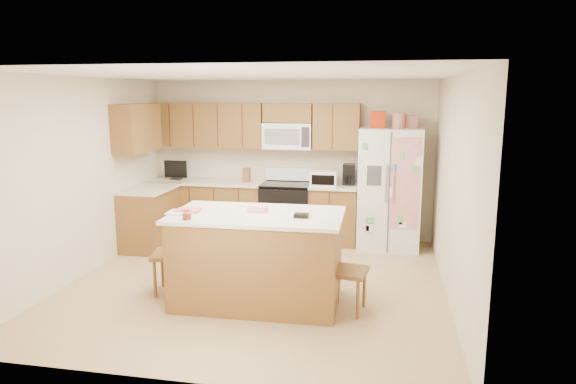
% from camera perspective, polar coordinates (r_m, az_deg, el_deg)
% --- Properties ---
extents(ground, '(4.50, 4.50, 0.00)m').
position_cam_1_polar(ground, '(6.41, -3.50, -10.08)').
color(ground, '#A67F58').
rests_on(ground, ground).
extents(room_shell, '(4.60, 4.60, 2.52)m').
position_cam_1_polar(room_shell, '(6.05, -3.66, 2.77)').
color(room_shell, beige).
rests_on(room_shell, ground).
extents(cabinetry, '(3.36, 1.56, 2.15)m').
position_cam_1_polar(cabinetry, '(8.11, -7.17, 0.99)').
color(cabinetry, brown).
rests_on(cabinetry, ground).
extents(stove, '(0.76, 0.65, 1.13)m').
position_cam_1_polar(stove, '(8.09, -0.14, -2.14)').
color(stove, black).
rests_on(stove, ground).
extents(refrigerator, '(0.90, 0.79, 2.04)m').
position_cam_1_polar(refrigerator, '(7.79, 11.18, 0.52)').
color(refrigerator, white).
rests_on(refrigerator, ground).
extents(island, '(1.90, 1.11, 1.10)m').
position_cam_1_polar(island, '(5.70, -3.40, -7.31)').
color(island, brown).
rests_on(island, ground).
extents(windsor_chair_left, '(0.48, 0.50, 1.00)m').
position_cam_1_polar(windsor_chair_left, '(6.12, -12.63, -6.67)').
color(windsor_chair_left, brown).
rests_on(windsor_chair_left, ground).
extents(windsor_chair_back, '(0.44, 0.42, 0.90)m').
position_cam_1_polar(windsor_chair_back, '(6.30, -2.89, -6.38)').
color(windsor_chair_back, brown).
rests_on(windsor_chair_back, ground).
extents(windsor_chair_right, '(0.45, 0.47, 0.96)m').
position_cam_1_polar(windsor_chair_right, '(5.52, 6.41, -8.63)').
color(windsor_chair_right, brown).
rests_on(windsor_chair_right, ground).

